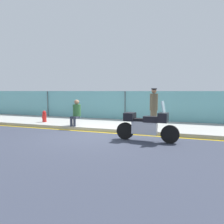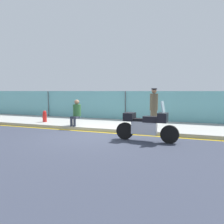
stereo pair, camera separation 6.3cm
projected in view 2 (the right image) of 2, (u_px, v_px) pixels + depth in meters
ground_plane at (95, 136)px, 8.93m from camera, size 120.00×120.00×0.00m
sidewalk at (116, 125)px, 11.38m from camera, size 40.27×3.39×0.16m
curb_paint_stripe at (103, 132)px, 9.71m from camera, size 40.27×0.18×0.01m
storefront_fence at (126, 107)px, 12.97m from camera, size 38.25×0.17×1.83m
motorcycle at (146, 125)px, 7.97m from camera, size 2.33×0.58×1.49m
officer_standing at (154, 107)px, 10.21m from camera, size 0.38×0.38×1.81m
person_seated_on_curb at (76, 111)px, 10.69m from camera, size 0.39×0.66×1.26m
fire_hydrant at (45, 116)px, 11.91m from camera, size 0.22×0.27×0.62m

